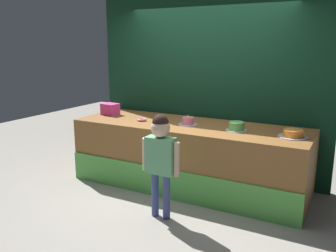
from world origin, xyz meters
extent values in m
plane|color=gray|center=(0.00, 0.00, 0.00)|extent=(12.00, 12.00, 0.00)
cube|color=brown|center=(0.00, 0.53, 0.45)|extent=(3.23, 1.05, 0.90)
cube|color=#59B24C|center=(0.00, -0.01, 0.20)|extent=(3.23, 0.02, 0.40)
cube|color=#113823|center=(0.00, 1.15, 1.49)|extent=(3.62, 0.08, 2.98)
cylinder|color=#3F4C8C|center=(0.05, -0.49, 0.27)|extent=(0.08, 0.08, 0.54)
cylinder|color=#3F4C8C|center=(0.20, -0.49, 0.27)|extent=(0.08, 0.08, 0.54)
cube|color=#66B27F|center=(0.12, -0.49, 0.75)|extent=(0.34, 0.15, 0.42)
cylinder|color=beige|center=(-0.08, -0.49, 0.73)|extent=(0.07, 0.07, 0.38)
cylinder|color=beige|center=(0.33, -0.49, 0.73)|extent=(0.07, 0.07, 0.38)
sphere|color=beige|center=(0.12, -0.49, 1.07)|extent=(0.22, 0.22, 0.22)
sphere|color=black|center=(0.12, -0.49, 1.13)|extent=(0.18, 0.18, 0.18)
cube|color=#EA3B95|center=(-1.37, 0.56, 0.98)|extent=(0.26, 0.22, 0.17)
torus|color=pink|center=(-0.69, 0.39, 0.91)|extent=(0.13, 0.13, 0.03)
cylinder|color=silver|center=(0.00, 0.48, 0.90)|extent=(0.27, 0.27, 0.01)
cylinder|color=pink|center=(0.00, 0.48, 0.95)|extent=(0.16, 0.16, 0.10)
cone|color=#F2E566|center=(0.00, 0.48, 1.03)|extent=(0.02, 0.02, 0.05)
cylinder|color=silver|center=(0.69, 0.47, 0.90)|extent=(0.27, 0.27, 0.01)
cylinder|color=#59B259|center=(0.69, 0.47, 0.96)|extent=(0.20, 0.20, 0.10)
cylinder|color=silver|center=(1.37, 0.47, 0.90)|extent=(0.34, 0.34, 0.01)
cylinder|color=orange|center=(1.37, 0.47, 0.95)|extent=(0.23, 0.23, 0.08)
cone|color=#F2E566|center=(1.37, 0.47, 1.01)|extent=(0.02, 0.02, 0.04)
camera|label=1|loc=(2.01, -3.79, 1.96)|focal=37.92mm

